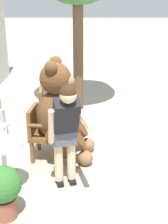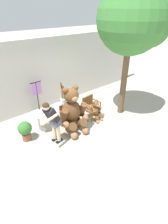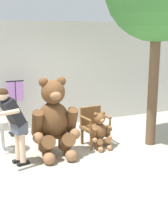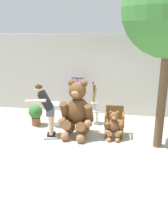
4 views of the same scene
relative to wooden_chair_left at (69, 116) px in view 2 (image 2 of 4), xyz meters
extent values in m
plane|color=#A8A091|center=(0.51, -0.46, -0.46)|extent=(60.00, 60.00, 0.00)
cube|color=beige|center=(0.51, 1.94, 0.94)|extent=(10.00, 0.16, 2.80)
cube|color=brown|center=(-0.01, -0.06, -0.06)|extent=(0.60, 0.57, 0.07)
cylinder|color=brown|center=(-0.25, -0.25, -0.28)|extent=(0.07, 0.07, 0.37)
cylinder|color=brown|center=(0.21, -0.29, -0.28)|extent=(0.07, 0.07, 0.37)
cylinder|color=brown|center=(-0.22, 0.17, -0.28)|extent=(0.07, 0.07, 0.37)
cylinder|color=brown|center=(0.24, 0.13, -0.28)|extent=(0.07, 0.07, 0.37)
cube|color=brown|center=(0.01, 0.17, 0.19)|extent=(0.52, 0.10, 0.42)
cylinder|color=brown|center=(-0.25, -0.04, 0.20)|extent=(0.10, 0.48, 0.06)
cylinder|color=brown|center=(-0.27, -0.25, 0.09)|extent=(0.05, 0.05, 0.22)
cylinder|color=brown|center=(0.24, -0.08, 0.20)|extent=(0.10, 0.48, 0.06)
cylinder|color=brown|center=(0.23, -0.29, 0.09)|extent=(0.05, 0.05, 0.22)
cube|color=brown|center=(1.03, -0.06, -0.06)|extent=(0.60, 0.56, 0.07)
cylinder|color=brown|center=(0.82, -0.29, -0.28)|extent=(0.07, 0.07, 0.37)
cylinder|color=brown|center=(1.28, -0.25, -0.28)|extent=(0.07, 0.07, 0.37)
cylinder|color=brown|center=(0.79, 0.13, -0.28)|extent=(0.07, 0.07, 0.37)
cylinder|color=brown|center=(1.25, 0.17, -0.28)|extent=(0.07, 0.07, 0.37)
cube|color=brown|center=(1.02, 0.17, 0.19)|extent=(0.52, 0.10, 0.42)
cylinder|color=brown|center=(0.78, -0.08, 0.20)|extent=(0.09, 0.48, 0.06)
cylinder|color=brown|center=(0.80, -0.29, 0.09)|extent=(0.05, 0.05, 0.22)
cylinder|color=brown|center=(1.28, -0.04, 0.20)|extent=(0.09, 0.48, 0.06)
cylinder|color=brown|center=(1.30, -0.25, 0.09)|extent=(0.05, 0.05, 0.22)
ellipsoid|color=brown|center=(-0.01, -0.18, 0.28)|extent=(0.71, 0.62, 0.77)
sphere|color=brown|center=(-0.01, -0.22, 0.88)|extent=(0.49, 0.49, 0.49)
ellipsoid|color=#8C603D|center=(-0.03, -0.43, 0.84)|extent=(0.25, 0.20, 0.18)
sphere|color=black|center=(-0.03, -0.43, 0.85)|extent=(0.07, 0.07, 0.07)
sphere|color=brown|center=(-0.19, -0.18, 1.08)|extent=(0.19, 0.19, 0.19)
sphere|color=brown|center=(0.18, -0.21, 1.08)|extent=(0.19, 0.19, 0.19)
cylinder|color=brown|center=(-0.37, -0.28, 0.28)|extent=(0.25, 0.44, 0.58)
sphere|color=#8C603D|center=(-0.41, -0.43, 0.03)|extent=(0.23, 0.23, 0.23)
cylinder|color=brown|center=(0.34, -0.34, 0.28)|extent=(0.25, 0.44, 0.58)
sphere|color=#8C603D|center=(0.35, -0.50, 0.03)|extent=(0.23, 0.23, 0.23)
cylinder|color=brown|center=(-0.23, -0.45, -0.13)|extent=(0.32, 0.50, 0.45)
sphere|color=#8C603D|center=(-0.27, -0.67, -0.34)|extent=(0.24, 0.24, 0.24)
cylinder|color=brown|center=(0.18, -0.48, -0.13)|extent=(0.32, 0.50, 0.45)
sphere|color=#8C603D|center=(0.18, -0.71, -0.34)|extent=(0.24, 0.24, 0.24)
ellipsoid|color=brown|center=(1.03, -0.24, -0.08)|extent=(0.36, 0.31, 0.39)
sphere|color=brown|center=(1.03, -0.26, 0.22)|extent=(0.25, 0.25, 0.25)
ellipsoid|color=#A47148|center=(1.04, -0.37, 0.20)|extent=(0.12, 0.10, 0.09)
sphere|color=black|center=(1.04, -0.37, 0.20)|extent=(0.04, 0.04, 0.04)
sphere|color=brown|center=(0.94, -0.26, 0.32)|extent=(0.10, 0.10, 0.10)
sphere|color=brown|center=(1.13, -0.24, 0.32)|extent=(0.10, 0.10, 0.10)
cylinder|color=brown|center=(0.86, -0.32, -0.08)|extent=(0.13, 0.22, 0.29)
sphere|color=#A47148|center=(0.85, -0.40, -0.21)|extent=(0.12, 0.12, 0.12)
cylinder|color=brown|center=(1.22, -0.29, -0.08)|extent=(0.13, 0.22, 0.29)
sphere|color=#A47148|center=(1.23, -0.37, -0.21)|extent=(0.12, 0.12, 0.12)
cylinder|color=brown|center=(0.94, -0.39, -0.30)|extent=(0.16, 0.25, 0.23)
sphere|color=#A47148|center=(0.94, -0.51, -0.40)|extent=(0.12, 0.12, 0.12)
cylinder|color=brown|center=(1.15, -0.38, -0.30)|extent=(0.16, 0.25, 0.23)
sphere|color=#A47148|center=(1.17, -0.49, -0.40)|extent=(0.12, 0.12, 0.12)
cube|color=black|center=(-0.79, -0.31, -0.43)|extent=(0.26, 0.15, 0.06)
cylinder|color=beige|center=(-0.79, -0.31, 0.01)|extent=(0.12, 0.12, 0.82)
cube|color=black|center=(-0.74, -0.48, -0.43)|extent=(0.26, 0.15, 0.06)
cylinder|color=beige|center=(-0.74, -0.48, 0.01)|extent=(0.12, 0.12, 0.82)
cube|color=#4C5160|center=(-0.76, -0.39, 0.29)|extent=(0.29, 0.35, 0.24)
cube|color=black|center=(-0.88, -0.42, 0.60)|extent=(0.49, 0.42, 0.57)
sphere|color=beige|center=(-1.04, -0.47, 0.95)|extent=(0.21, 0.21, 0.21)
sphere|color=#382314|center=(-1.04, -0.47, 0.97)|extent=(0.21, 0.21, 0.21)
cylinder|color=beige|center=(-1.07, -0.67, 0.65)|extent=(0.56, 0.23, 0.10)
cylinder|color=beige|center=(-0.93, -0.24, 0.48)|extent=(0.21, 0.13, 0.51)
cylinder|color=white|center=(0.31, 0.80, -0.02)|extent=(0.34, 0.34, 0.03)
cylinder|color=white|center=(0.41, 0.90, -0.25)|extent=(0.04, 0.04, 0.43)
cylinder|color=white|center=(0.21, 0.90, -0.25)|extent=(0.04, 0.04, 0.43)
cylinder|color=white|center=(0.41, 0.70, -0.25)|extent=(0.04, 0.04, 0.43)
cylinder|color=white|center=(0.21, 0.70, -0.25)|extent=(0.04, 0.04, 0.43)
cylinder|color=silver|center=(0.31, 0.80, 0.13)|extent=(0.22, 0.22, 0.26)
cylinder|color=#997A47|center=(0.29, 0.82, 0.40)|extent=(0.10, 0.10, 0.64)
cylinder|color=#592D19|center=(0.29, 0.82, 0.76)|extent=(0.05, 0.05, 0.09)
cylinder|color=#997A47|center=(0.32, 0.85, 0.41)|extent=(0.13, 0.05, 0.66)
cylinder|color=#592D19|center=(0.32, 0.85, 0.78)|extent=(0.06, 0.05, 0.09)
cylinder|color=#997A47|center=(0.31, 0.75, 0.36)|extent=(0.06, 0.03, 0.56)
cylinder|color=#592D19|center=(0.31, 0.75, 0.68)|extent=(0.05, 0.04, 0.08)
cylinder|color=#997A47|center=(0.31, 0.82, 0.38)|extent=(0.06, 0.03, 0.61)
cylinder|color=#592D19|center=(0.31, 0.82, 0.73)|extent=(0.05, 0.04, 0.08)
cylinder|color=#997A47|center=(0.26, 0.81, 0.46)|extent=(0.04, 0.08, 0.77)
cylinder|color=#592D19|center=(0.26, 0.81, 0.89)|extent=(0.05, 0.05, 0.08)
cylinder|color=#997A47|center=(0.32, 0.75, 0.40)|extent=(0.06, 0.04, 0.64)
cylinder|color=#592D19|center=(0.32, 0.75, 0.76)|extent=(0.05, 0.05, 0.08)
cylinder|color=white|center=(-0.96, 0.41, 0.24)|extent=(0.56, 0.56, 0.03)
cylinder|color=white|center=(-0.96, 0.41, -0.12)|extent=(0.07, 0.07, 0.69)
cylinder|color=white|center=(-0.96, 0.41, -0.45)|extent=(0.40, 0.40, 0.03)
cylinder|color=brown|center=(2.23, -0.51, 0.94)|extent=(0.22, 0.22, 2.81)
sphere|color=#3D7F38|center=(2.23, -0.51, 2.96)|extent=(2.24, 2.24, 2.24)
sphere|color=#3D7F38|center=(2.79, -0.85, 2.74)|extent=(1.35, 1.35, 1.35)
cylinder|color=brown|center=(-1.50, 0.28, -0.33)|extent=(0.28, 0.28, 0.26)
sphere|color=#33702D|center=(-1.50, 0.28, 0.00)|extent=(0.44, 0.44, 0.44)
cube|color=black|center=(-0.40, 1.51, -0.45)|extent=(0.40, 0.40, 0.02)
cylinder|color=black|center=(-0.40, 1.51, 0.21)|extent=(0.04, 0.04, 1.35)
cylinder|color=black|center=(-0.40, 1.51, 0.89)|extent=(0.44, 0.03, 0.03)
cube|color=#B77AD1|center=(-0.40, 1.51, 0.63)|extent=(0.40, 0.03, 0.48)
camera|label=1|loc=(-4.58, -0.68, 2.09)|focal=50.00mm
camera|label=2|loc=(-2.89, -4.35, 3.31)|focal=28.00mm
camera|label=3|loc=(-2.00, -6.09, 2.01)|focal=50.00mm
camera|label=4|loc=(1.49, -6.79, 2.54)|focal=40.00mm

